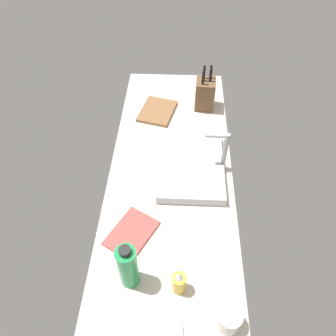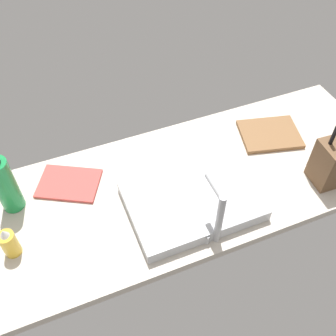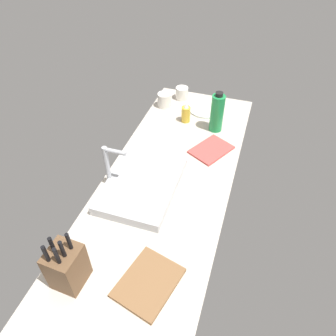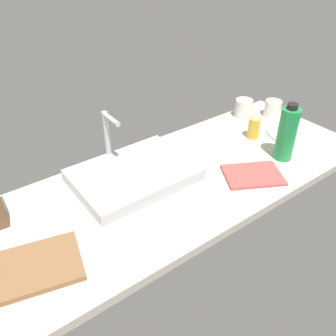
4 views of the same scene
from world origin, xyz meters
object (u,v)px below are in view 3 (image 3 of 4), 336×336
faucet (109,164)px  ceramic_cup (182,93)px  coffee_mug (164,100)px  water_bottle (217,113)px  soap_bottle (186,114)px  sink_basin (142,185)px  cutting_board (148,283)px  dish_towel (211,150)px  knife_block (67,266)px  dinner_plate (206,109)px

faucet → ceramic_cup: 90.00cm
faucet → coffee_mug: size_ratio=2.53×
faucet → water_bottle: bearing=-32.7°
ceramic_cup → water_bottle: bearing=-133.9°
faucet → soap_bottle: 67.38cm
soap_bottle → coffee_mug: 21.76cm
sink_basin → cutting_board: size_ratio=1.87×
soap_bottle → cutting_board: bearing=-171.8°
soap_bottle → coffee_mug: bearing=55.8°
dish_towel → coffee_mug: size_ratio=2.42×
water_bottle → dish_towel: water_bottle is taller
knife_block → coffee_mug: 127.40cm
sink_basin → faucet: size_ratio=1.95×
dinner_plate → water_bottle: bearing=-151.8°
knife_block → ceramic_cup: bearing=2.0°
sink_basin → coffee_mug: (74.49, 13.21, 2.19)cm
faucet → dinner_plate: bearing=-19.7°
dish_towel → ceramic_cup: bearing=32.7°
ceramic_cup → dinner_plate: bearing=-114.6°
cutting_board → dish_towel: 84.66cm
soap_bottle → ceramic_cup: size_ratio=1.51×
faucet → soap_bottle: (63.88, -19.84, -8.13)cm
sink_basin → dish_towel: size_ratio=2.03×
cutting_board → ceramic_cup: bearing=10.8°
water_bottle → knife_block: bearing=164.0°
faucet → water_bottle: (61.05, -39.14, -1.88)cm
sink_basin → dinner_plate: sink_basin is taller
faucet → cutting_board: faucet is taller
coffee_mug → sink_basin: bearing=-169.9°
knife_block → sink_basin: bearing=-5.5°
soap_bottle → ceramic_cup: soap_bottle is taller
faucet → soap_bottle: bearing=-17.3°
cutting_board → dinner_plate: size_ratio=1.11×
dish_towel → ceramic_cup: ceramic_cup is taller
sink_basin → water_bottle: water_bottle is taller
dish_towel → cutting_board: bearing=176.1°
knife_block → water_bottle: size_ratio=1.05×
sink_basin → coffee_mug: coffee_mug is taller
knife_block → dinner_plate: 133.61cm
coffee_mug → cutting_board: bearing=-164.4°
water_bottle → ceramic_cup: (27.87, 29.00, -7.55)cm
dish_towel → coffee_mug: 53.08cm
sink_basin → soap_bottle: 62.54cm
sink_basin → cutting_board: 49.77cm
knife_block → soap_bottle: bearing=-3.1°
soap_bottle → dinner_plate: (16.51, -8.94, -4.81)cm
cutting_board → coffee_mug: (119.91, 33.51, 3.72)cm
water_bottle → dinner_plate: bearing=28.2°
knife_block → soap_bottle: size_ratio=2.07×
dinner_plate → dish_towel: size_ratio=0.98×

